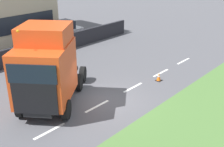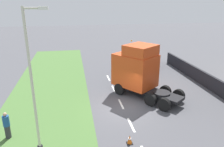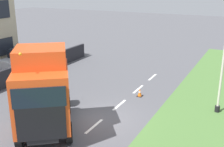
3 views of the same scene
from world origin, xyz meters
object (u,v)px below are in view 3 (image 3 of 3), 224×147
object	(u,v)px
lamp_post	(223,53)
traffic_cone_lead	(140,93)
lorry_cab	(43,93)
parked_car	(24,60)

from	to	relation	value
lamp_post	traffic_cone_lead	world-z (taller)	lamp_post
lorry_cab	lamp_post	world-z (taller)	lamp_post
lamp_post	traffic_cone_lead	xyz separation A→B (m)	(5.06, -0.17, -3.42)
parked_car	traffic_cone_lead	size ratio (longest dim) A/B	7.43
lorry_cab	parked_car	size ratio (longest dim) A/B	1.47
lorry_cab	lamp_post	bearing A→B (deg)	-174.96
parked_car	lamp_post	bearing A→B (deg)	178.44
lorry_cab	traffic_cone_lead	distance (m)	7.64
traffic_cone_lead	lorry_cab	bearing A→B (deg)	70.41
traffic_cone_lead	parked_car	bearing A→B (deg)	-4.00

